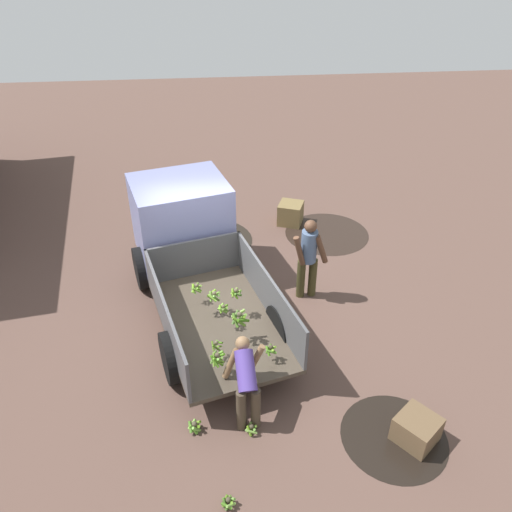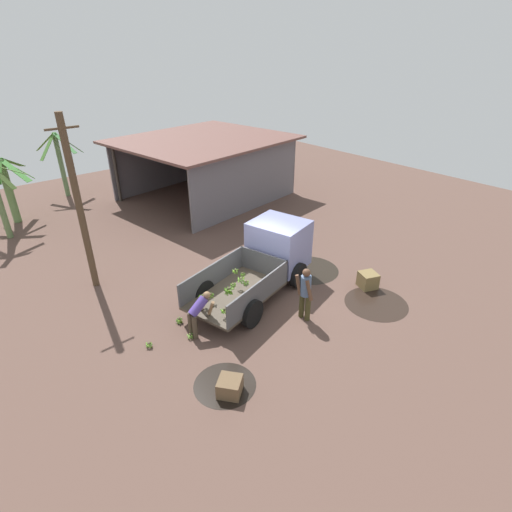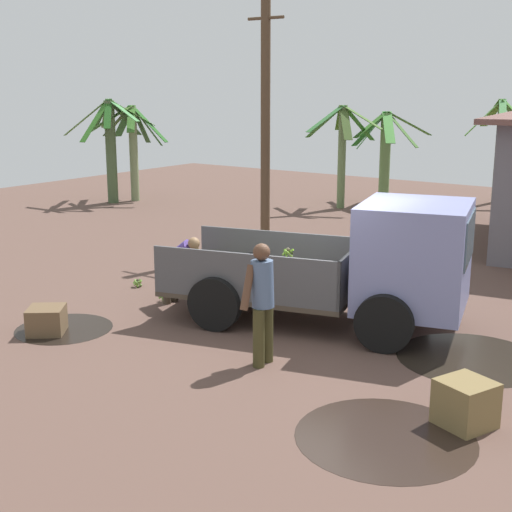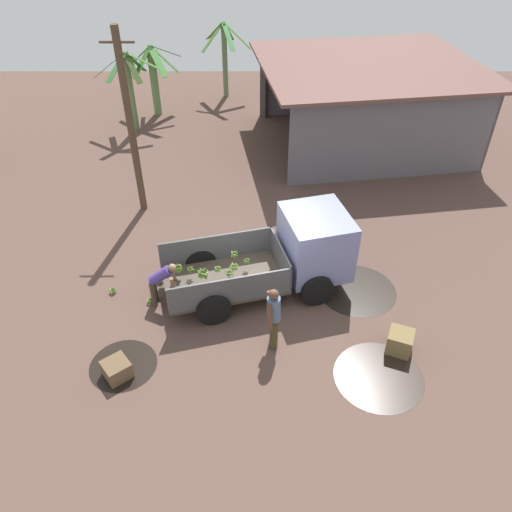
{
  "view_description": "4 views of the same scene",
  "coord_description": "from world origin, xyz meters",
  "views": [
    {
      "loc": [
        -7.55,
        0.05,
        6.15
      ],
      "look_at": [
        0.28,
        -0.77,
        0.97
      ],
      "focal_mm": 35.0,
      "sensor_mm": 36.0,
      "label": 1
    },
    {
      "loc": [
        -7.2,
        -8.35,
        7.35
      ],
      "look_at": [
        -0.12,
        0.08,
        1.5
      ],
      "focal_mm": 28.0,
      "sensor_mm": 36.0,
      "label": 2
    },
    {
      "loc": [
        5.59,
        -9.39,
        3.77
      ],
      "look_at": [
        -1.04,
        -0.15,
        1.06
      ],
      "focal_mm": 50.0,
      "sensor_mm": 36.0,
      "label": 3
    },
    {
      "loc": [
        -0.18,
        -9.78,
        9.0
      ],
      "look_at": [
        -0.18,
        0.22,
        1.1
      ],
      "focal_mm": 35.0,
      "sensor_mm": 36.0,
      "label": 4
    }
  ],
  "objects": [
    {
      "name": "cargo_truck",
      "position": [
        0.93,
        0.51,
        1.09
      ],
      "size": [
        5.1,
        2.99,
        2.06
      ],
      "rotation": [
        0.0,
        0.0,
        0.26
      ],
      "color": "#453B2F",
      "rests_on": "ground"
    },
    {
      "name": "mud_patch_2",
      "position": [
        2.56,
        -2.73,
        0.0
      ],
      "size": [
        2.0,
        2.0,
        0.01
      ],
      "primitive_type": "cylinder",
      "color": "black",
      "rests_on": "ground"
    },
    {
      "name": "mud_patch_0",
      "position": [
        2.52,
        0.14,
        0.0
      ],
      "size": [
        2.1,
        2.1,
        0.01
      ],
      "primitive_type": "cylinder",
      "color": "black",
      "rests_on": "ground"
    },
    {
      "name": "banana_bunch_on_ground_0",
      "position": [
        -3.98,
        0.03,
        0.09
      ],
      "size": [
        0.21,
        0.21,
        0.16
      ],
      "color": "#443D2C",
      "rests_on": "ground"
    },
    {
      "name": "wooden_crate_0",
      "position": [
        -3.26,
        -2.69,
        0.21
      ],
      "size": [
        0.76,
        0.76,
        0.42
      ],
      "primitive_type": "cube",
      "rotation": [
        0.0,
        0.0,
        5.38
      ],
      "color": "brown",
      "rests_on": "ground"
    },
    {
      "name": "mud_patch_1",
      "position": [
        -3.2,
        -2.41,
        0.0
      ],
      "size": [
        1.54,
        1.54,
        0.01
      ],
      "primitive_type": "cylinder",
      "color": "black",
      "rests_on": "ground"
    },
    {
      "name": "person_worker_loading",
      "position": [
        -2.57,
        -0.33,
        0.74
      ],
      "size": [
        0.74,
        0.66,
        1.25
      ],
      "rotation": [
        0.0,
        0.0,
        0.05
      ],
      "color": "#44382A",
      "rests_on": "ground"
    },
    {
      "name": "ground",
      "position": [
        0.0,
        0.0,
        0.0
      ],
      "size": [
        36.0,
        36.0,
        0.0
      ],
      "primitive_type": "plane",
      "color": "brown"
    },
    {
      "name": "person_foreground_visitor",
      "position": [
        0.22,
        -1.77,
        0.95
      ],
      "size": [
        0.35,
        0.7,
        1.72
      ],
      "rotation": [
        0.0,
        0.0,
        3.22
      ],
      "color": "#3D391D",
      "rests_on": "ground"
    },
    {
      "name": "banana_bunch_on_ground_2",
      "position": [
        -2.79,
        0.45,
        0.1
      ],
      "size": [
        0.21,
        0.22,
        0.19
      ],
      "color": "#4D4532",
      "rests_on": "ground"
    },
    {
      "name": "banana_bunch_on_ground_1",
      "position": [
        -2.92,
        -0.37,
        0.09
      ],
      "size": [
        0.19,
        0.19,
        0.17
      ],
      "color": "#413A2A",
      "rests_on": "ground"
    },
    {
      "name": "wooden_crate_1",
      "position": [
        3.17,
        -1.93,
        0.27
      ],
      "size": [
        0.73,
        0.73,
        0.54
      ],
      "primitive_type": "cube",
      "rotation": [
        0.0,
        0.0,
        1.19
      ],
      "color": "brown",
      "rests_on": "ground"
    }
  ]
}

